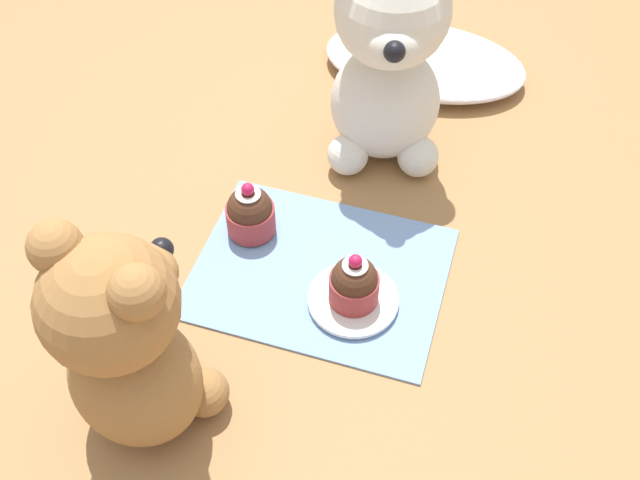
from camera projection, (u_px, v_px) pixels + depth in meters
ground_plane at (320, 273)px, 0.81m from camera, size 4.00×4.00×0.00m
knitted_placemat at (320, 271)px, 0.81m from camera, size 0.27×0.21×0.01m
tulle_cloth at (424, 61)px, 1.03m from camera, size 0.28×0.17×0.04m
teddy_bear_cream at (389, 62)px, 0.84m from camera, size 0.15×0.15×0.27m
teddy_bear_tan at (128, 345)px, 0.62m from camera, size 0.14×0.14×0.25m
cupcake_near_cream_bear at (250, 213)px, 0.83m from camera, size 0.05×0.05×0.07m
saucer_plate at (353, 299)px, 0.78m from camera, size 0.10×0.10×0.01m
cupcake_near_tan_bear at (354, 283)px, 0.76m from camera, size 0.05×0.05×0.07m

